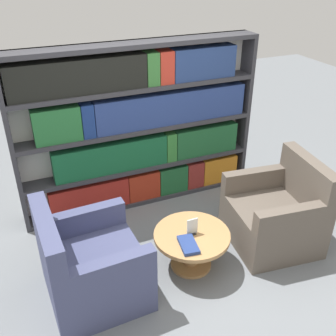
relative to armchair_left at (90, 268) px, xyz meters
name	(u,v)px	position (x,y,z in m)	size (l,w,h in m)	color
ground_plane	(191,272)	(0.95, -0.11, -0.33)	(14.00, 14.00, 0.00)	slate
bookshelf	(141,128)	(0.98, 1.34, 0.65)	(2.86, 0.30, 1.96)	silver
armchair_left	(90,268)	(0.00, 0.00, 0.00)	(0.88, 0.91, 0.95)	#42476B
armchair_right	(276,215)	(2.01, 0.00, 0.00)	(0.94, 0.97, 0.95)	brown
coffee_table	(192,243)	(1.00, -0.01, -0.04)	(0.75, 0.75, 0.40)	#AD7F4C
table_sign	(192,228)	(1.00, -0.01, 0.15)	(0.11, 0.06, 0.17)	black
stray_book	(188,245)	(0.89, -0.16, 0.09)	(0.19, 0.29, 0.04)	navy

